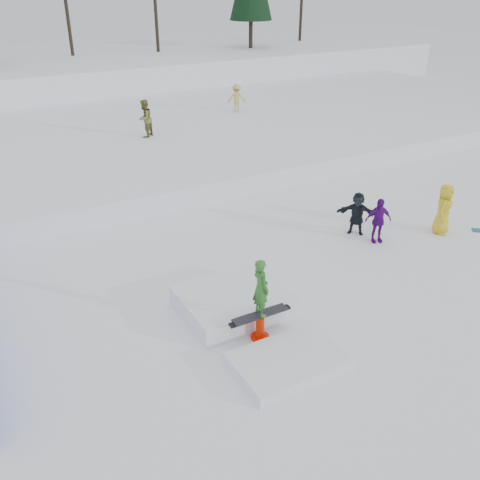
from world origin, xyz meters
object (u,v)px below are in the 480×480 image
spectator_dark (357,213)px  jib_rail_feature (248,315)px  walker_ygreen (237,98)px  walker_olive (145,118)px  spectator_yellow (444,209)px  spectator_purple (378,220)px

spectator_dark → jib_rail_feature: (-5.68, -2.72, -0.41)m
spectator_dark → walker_ygreen: bearing=122.6°
walker_olive → spectator_yellow: size_ratio=1.02×
walker_ygreen → spectator_yellow: walker_ygreen is taller
spectator_yellow → jib_rail_feature: bearing=159.2°
walker_ygreen → walker_olive: bearing=49.0°
spectator_dark → spectator_yellow: bearing=17.3°
walker_olive → walker_ygreen: bearing=158.8°
walker_olive → walker_ygreen: size_ratio=1.14×
walker_olive → walker_ygreen: walker_olive is taller
walker_olive → spectator_purple: walker_olive is taller
walker_ygreen → spectator_yellow: size_ratio=0.89×
walker_ygreen → spectator_dark: (-3.12, -13.76, -0.84)m
jib_rail_feature → spectator_purple: bearing=18.2°
spectator_dark → walker_olive: bearing=149.7°
spectator_yellow → spectator_dark: 2.82m
walker_olive → walker_ygreen: 6.46m
spectator_yellow → spectator_dark: spectator_yellow is taller
spectator_yellow → jib_rail_feature: jib_rail_feature is taller
spectator_yellow → spectator_dark: (-2.49, 1.33, -0.13)m
spectator_purple → jib_rail_feature: 6.19m
spectator_yellow → spectator_purple: bearing=136.4°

